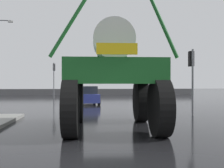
{
  "coord_description": "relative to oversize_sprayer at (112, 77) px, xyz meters",
  "views": [
    {
      "loc": [
        -0.03,
        -5.8,
        1.78
      ],
      "look_at": [
        1.22,
        7.41,
        1.73
      ],
      "focal_mm": 43.34,
      "sensor_mm": 36.0,
      "label": 1
    }
  ],
  "objects": [
    {
      "name": "ground_plane",
      "position": [
        -0.98,
        13.27,
        -2.01
      ],
      "size": [
        120.0,
        120.0,
        0.0
      ],
      "primitive_type": "plane",
      "color": "black"
    },
    {
      "name": "oversize_sprayer",
      "position": [
        0.0,
        0.0,
        0.0
      ],
      "size": [
        4.22,
        5.68,
        4.64
      ],
      "rotation": [
        0.0,
        0.0,
        1.55
      ],
      "color": "black",
      "rests_on": "ground"
    },
    {
      "name": "sedan_ahead",
      "position": [
        -0.98,
        12.66,
        -1.3
      ],
      "size": [
        2.24,
        4.27,
        1.52
      ],
      "rotation": [
        0.0,
        0.0,
        1.68
      ],
      "color": "navy",
      "rests_on": "ground"
    },
    {
      "name": "traffic_signal_near_right",
      "position": [
        4.82,
        4.0,
        0.65
      ],
      "size": [
        0.24,
        0.54,
        3.65
      ],
      "color": "slate",
      "rests_on": "ground"
    },
    {
      "name": "traffic_signal_far_left",
      "position": [
        -4.83,
        21.89,
        1.03
      ],
      "size": [
        0.24,
        0.55,
        4.17
      ],
      "color": "slate",
      "rests_on": "ground"
    },
    {
      "name": "traffic_signal_far_right",
      "position": [
        -2.06,
        21.9,
        0.86
      ],
      "size": [
        0.24,
        0.55,
        3.94
      ],
      "color": "slate",
      "rests_on": "ground"
    },
    {
      "name": "roadside_barrier",
      "position": [
        -0.98,
        30.05,
        -1.56
      ],
      "size": [
        32.52,
        0.24,
        0.9
      ],
      "primitive_type": "cube",
      "color": "#59595B",
      "rests_on": "ground"
    }
  ]
}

